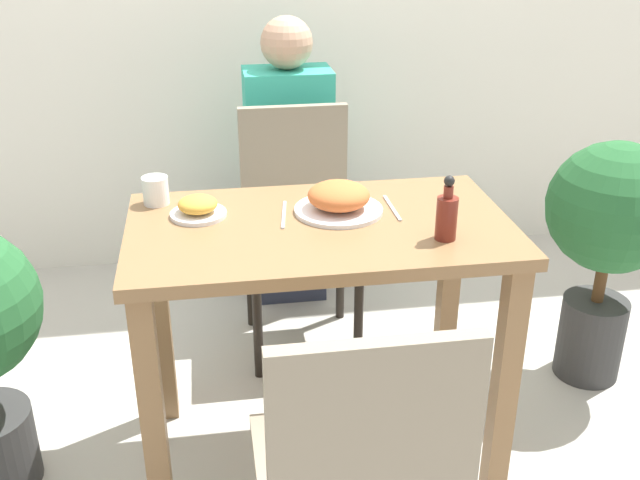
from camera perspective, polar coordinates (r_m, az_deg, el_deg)
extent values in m
plane|color=#B7B2A8|center=(2.44, 0.00, -15.60)|extent=(16.00, 16.00, 0.00)
cube|color=olive|center=(2.03, 0.00, 0.82)|extent=(1.04, 0.60, 0.04)
cube|color=olive|center=(2.00, -12.60, -13.20)|extent=(0.06, 0.06, 0.74)
cube|color=olive|center=(2.13, 13.90, -10.68)|extent=(0.06, 0.06, 0.74)
cube|color=olive|center=(2.42, -12.08, -5.88)|extent=(0.06, 0.06, 0.74)
cube|color=olive|center=(2.52, 9.71, -4.22)|extent=(0.06, 0.06, 0.74)
cube|color=gray|center=(1.72, 2.47, -17.26)|extent=(0.42, 0.42, 0.04)
cube|color=gray|center=(1.42, 4.20, -15.22)|extent=(0.40, 0.04, 0.44)
cube|color=gray|center=(2.71, -1.44, -0.29)|extent=(0.42, 0.42, 0.04)
cube|color=gray|center=(2.80, -2.02, 5.83)|extent=(0.40, 0.04, 0.44)
cylinder|color=black|center=(2.64, -4.76, -6.60)|extent=(0.03, 0.03, 0.41)
cylinder|color=black|center=(2.69, 2.95, -5.99)|extent=(0.03, 0.03, 0.41)
cylinder|color=black|center=(2.96, -5.33, -2.98)|extent=(0.03, 0.03, 0.41)
cylinder|color=black|center=(2.99, 1.56, -2.49)|extent=(0.03, 0.03, 0.41)
cylinder|color=white|center=(2.09, 1.42, 2.30)|extent=(0.25, 0.25, 0.01)
ellipsoid|color=#CC6633|center=(2.07, 1.44, 3.40)|extent=(0.17, 0.17, 0.07)
cylinder|color=white|center=(2.09, -9.25, 1.96)|extent=(0.16, 0.16, 0.01)
ellipsoid|color=gold|center=(2.08, -9.31, 2.70)|extent=(0.11, 0.11, 0.05)
cylinder|color=white|center=(2.19, -12.42, 3.71)|extent=(0.07, 0.07, 0.08)
cylinder|color=maroon|center=(1.93, 9.61, 1.63)|extent=(0.05, 0.05, 0.11)
cylinder|color=maroon|center=(1.91, 9.76, 3.63)|extent=(0.02, 0.02, 0.03)
sphere|color=black|center=(1.90, 9.83, 4.46)|extent=(0.03, 0.03, 0.03)
cube|color=silver|center=(2.07, -2.77, 1.96)|extent=(0.04, 0.19, 0.00)
cube|color=silver|center=(2.12, 5.51, 2.45)|extent=(0.01, 0.18, 0.00)
cylinder|color=#333333|center=(2.85, 19.91, -6.97)|extent=(0.23, 0.23, 0.30)
cylinder|color=brown|center=(2.74, 20.55, -3.14)|extent=(0.04, 0.04, 0.13)
sphere|color=#235B2D|center=(2.63, 21.47, 2.33)|extent=(0.44, 0.44, 0.44)
cube|color=#2D3347|center=(3.18, -2.27, -0.38)|extent=(0.28, 0.20, 0.45)
cube|color=#33B299|center=(3.00, -2.43, 8.02)|extent=(0.34, 0.22, 0.52)
sphere|color=tan|center=(2.92, -2.56, 14.79)|extent=(0.20, 0.20, 0.20)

